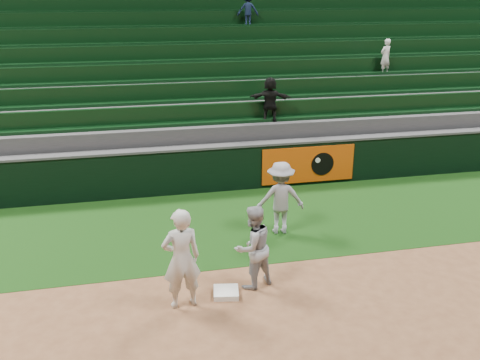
# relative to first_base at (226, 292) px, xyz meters

# --- Properties ---
(ground) EXTENTS (70.00, 70.00, 0.00)m
(ground) POSITION_rel_first_base_xyz_m (0.27, 0.01, -0.05)
(ground) COLOR brown
(ground) RESTS_ON ground
(foul_grass) EXTENTS (36.00, 4.20, 0.01)m
(foul_grass) POSITION_rel_first_base_xyz_m (0.27, 3.01, -0.05)
(foul_grass) COLOR black
(foul_grass) RESTS_ON ground
(first_base) EXTENTS (0.50, 0.50, 0.10)m
(first_base) POSITION_rel_first_base_xyz_m (0.00, 0.00, 0.00)
(first_base) COLOR white
(first_base) RESTS_ON ground
(first_baseman) EXTENTS (0.70, 0.51, 1.79)m
(first_baseman) POSITION_rel_first_base_xyz_m (-0.78, -0.16, 0.84)
(first_baseman) COLOR silver
(first_baseman) RESTS_ON ground
(baserunner) EXTENTS (0.94, 0.85, 1.56)m
(baserunner) POSITION_rel_first_base_xyz_m (0.54, 0.21, 0.73)
(baserunner) COLOR #A1A4AB
(baserunner) RESTS_ON ground
(base_coach) EXTENTS (1.11, 0.71, 1.63)m
(base_coach) POSITION_rel_first_base_xyz_m (1.66, 2.28, 0.77)
(base_coach) COLOR #93949F
(base_coach) RESTS_ON foul_grass
(field_wall) EXTENTS (36.00, 0.45, 1.25)m
(field_wall) POSITION_rel_first_base_xyz_m (0.30, 5.20, 0.58)
(field_wall) COLOR black
(field_wall) RESTS_ON ground
(stadium_seating) EXTENTS (36.00, 5.95, 4.99)m
(stadium_seating) POSITION_rel_first_base_xyz_m (0.27, 8.98, 1.65)
(stadium_seating) COLOR #363638
(stadium_seating) RESTS_ON ground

